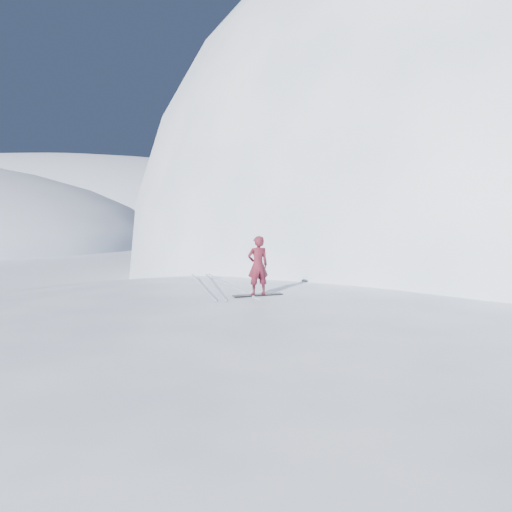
{
  "coord_description": "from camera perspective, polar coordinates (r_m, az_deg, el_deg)",
  "views": [
    {
      "loc": [
        -0.76,
        -12.33,
        4.95
      ],
      "look_at": [
        0.13,
        3.51,
        3.5
      ],
      "focal_mm": 35.0,
      "sensor_mm": 36.0,
      "label": 1
    }
  ],
  "objects": [
    {
      "name": "wind_bumps",
      "position": [
        15.27,
        -2.36,
        -13.69
      ],
      "size": [
        16.0,
        14.4,
        1.0
      ],
      "color": "white",
      "rests_on": "ground"
    },
    {
      "name": "near_ridge",
      "position": [
        16.2,
        3.24,
        -12.58
      ],
      "size": [
        36.0,
        28.0,
        4.8
      ],
      "primitive_type": "ellipsoid",
      "color": "white",
      "rests_on": "ground"
    },
    {
      "name": "snowboard",
      "position": [
        15.08,
        0.21,
        -4.46
      ],
      "size": [
        1.56,
        0.69,
        0.03
      ],
      "primitive_type": "cube",
      "rotation": [
        0.0,
        0.0,
        0.27
      ],
      "color": "black",
      "rests_on": "near_ridge"
    },
    {
      "name": "snowboarder",
      "position": [
        14.96,
        0.22,
        -1.07
      ],
      "size": [
        0.73,
        0.58,
        1.77
      ],
      "primitive_type": "imported",
      "rotation": [
        0.0,
        0.0,
        3.41
      ],
      "color": "maroon",
      "rests_on": "snowboard"
    },
    {
      "name": "board_tracks",
      "position": [
        17.14,
        -4.65,
        -3.29
      ],
      "size": [
        2.4,
        5.95,
        0.04
      ],
      "color": "silver",
      "rests_on": "ground"
    },
    {
      "name": "far_ridge_c",
      "position": [
        128.56,
        -21.02,
        2.66
      ],
      "size": [
        140.0,
        90.0,
        36.0
      ],
      "primitive_type": "ellipsoid",
      "color": "white",
      "rests_on": "ground"
    },
    {
      "name": "peak_shoulder",
      "position": [
        34.43,
        15.05,
        -3.23
      ],
      "size": [
        28.0,
        24.0,
        18.0
      ],
      "primitive_type": "ellipsoid",
      "color": "white",
      "rests_on": "ground"
    },
    {
      "name": "ground",
      "position": [
        13.31,
        0.29,
        -16.62
      ],
      "size": [
        400.0,
        400.0,
        0.0
      ],
      "primitive_type": "plane",
      "color": "white",
      "rests_on": "ground"
    }
  ]
}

